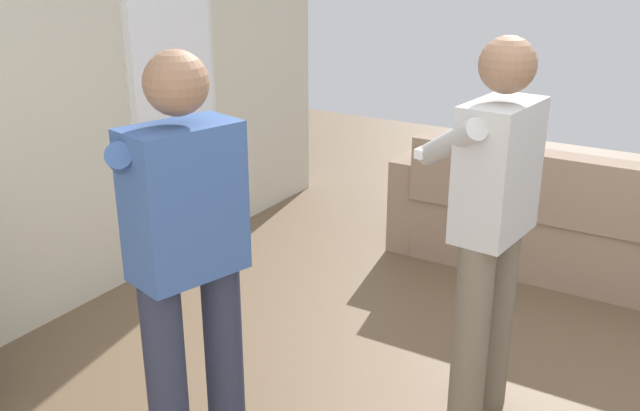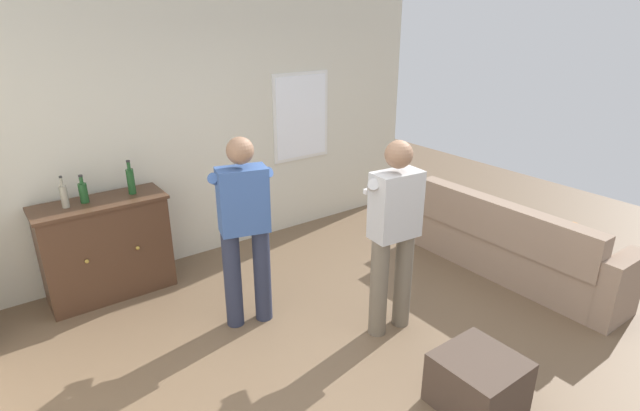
# 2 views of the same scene
# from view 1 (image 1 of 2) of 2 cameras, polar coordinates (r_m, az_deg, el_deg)

# --- Properties ---
(wall_back_with_window) EXTENTS (5.20, 0.15, 2.80)m
(wall_back_with_window) POSITION_cam_1_polar(r_m,az_deg,el_deg) (4.02, -22.09, 10.27)
(wall_back_with_window) COLOR beige
(wall_back_with_window) RESTS_ON ground
(couch) EXTENTS (0.57, 2.36, 0.83)m
(couch) POSITION_cam_1_polar(r_m,az_deg,el_deg) (4.69, 19.70, -1.75)
(couch) COLOR gray
(couch) RESTS_ON ground
(person_standing_left) EXTENTS (0.54, 0.52, 1.68)m
(person_standing_left) POSITION_cam_1_polar(r_m,az_deg,el_deg) (2.61, -10.62, -4.12)
(person_standing_left) COLOR #282D42
(person_standing_left) RESTS_ON ground
(person_standing_right) EXTENTS (0.56, 0.49, 1.68)m
(person_standing_right) POSITION_cam_1_polar(r_m,az_deg,el_deg) (2.99, 13.50, -1.17)
(person_standing_right) COLOR #6B6051
(person_standing_right) RESTS_ON ground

